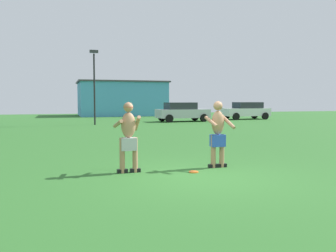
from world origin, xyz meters
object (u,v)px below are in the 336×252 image
player_with_cap (128,134)px  car_white_far_end (246,110)px  player_in_blue (218,132)px  frisbee (194,172)px  lamp_post (94,79)px  car_silver_near_post (182,112)px

player_with_cap → car_white_far_end: (14.96, 20.95, -0.14)m
player_with_cap → player_in_blue: 2.37m
frisbee → car_white_far_end: size_ratio=0.06×
player_with_cap → lamp_post: 17.64m
player_with_cap → car_white_far_end: size_ratio=0.40×
player_with_cap → car_silver_near_post: size_ratio=0.40×
player_with_cap → frisbee: 1.86m
car_white_far_end → lamp_post: size_ratio=0.82×
player_in_blue → frisbee: size_ratio=7.28×
car_silver_near_post → car_white_far_end: same height
frisbee → lamp_post: (-0.72, 17.91, 3.28)m
car_white_far_end → car_silver_near_post: bearing=-166.4°
frisbee → car_silver_near_post: (6.56, 19.73, 0.81)m
player_with_cap → player_in_blue: size_ratio=0.99×
frisbee → lamp_post: size_ratio=0.05×
player_in_blue → car_silver_near_post: bearing=73.5°
player_with_cap → car_silver_near_post: player_with_cap is taller
car_white_far_end → lamp_post: 14.78m
car_white_far_end → player_in_blue: bearing=-121.0°
frisbee → car_silver_near_post: car_silver_near_post is taller
player_with_cap → player_in_blue: player_in_blue is taller
lamp_post → car_silver_near_post: bearing=14.1°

